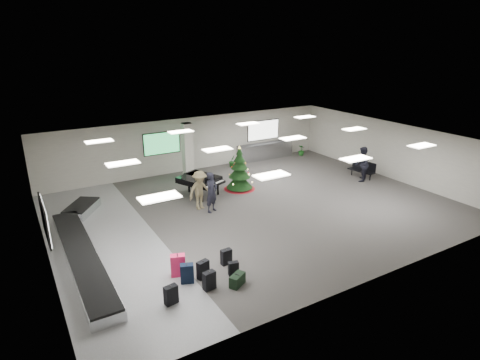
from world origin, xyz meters
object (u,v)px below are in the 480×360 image
grand_piano (200,180)px  bench (363,168)px  traveler_a (212,192)px  potted_plant_left (232,161)px  christmas_tree (239,174)px  service_counter (265,151)px  traveler_b (200,190)px  traveler_bench (362,164)px  pink_suitcase (178,265)px  potted_plant_right (301,150)px  baggage_carousel (82,246)px

grand_piano → bench: 9.50m
traveler_a → potted_plant_left: size_ratio=2.45×
christmas_tree → grand_piano: 2.21m
service_counter → traveler_b: 9.07m
grand_piano → traveler_a: bearing=-124.1°
service_counter → bench: size_ratio=2.55×
bench → traveler_b: (-9.97, 0.63, 0.38)m
christmas_tree → traveler_bench: bearing=-19.8°
pink_suitcase → christmas_tree: (6.00, 6.13, 0.43)m
bench → grand_piano: bearing=157.3°
pink_suitcase → bench: bench is taller
potted_plant_left → traveler_b: bearing=-132.3°
pink_suitcase → bench: 13.68m
service_counter → traveler_b: (-7.30, -5.38, 0.38)m
traveler_a → traveler_b: traveler_a is taller
grand_piano → traveler_a: size_ratio=1.30×
service_counter → potted_plant_right: bearing=-11.7°
pink_suitcase → christmas_tree: 8.59m
grand_piano → traveler_a: traveler_a is taller
grand_piano → traveler_b: 1.72m
traveler_b → traveler_a: bearing=-71.3°
christmas_tree → traveler_a: 3.24m
christmas_tree → traveler_a: size_ratio=1.25×
christmas_tree → potted_plant_right: 7.80m
bench → potted_plant_left: 7.81m
traveler_a → potted_plant_right: 11.01m
bench → potted_plant_right: 5.47m
grand_piano → christmas_tree: bearing=-28.2°
bench → traveler_a: traveler_a is taller
service_counter → traveler_bench: traveler_bench is taller
baggage_carousel → grand_piano: 6.94m
traveler_bench → pink_suitcase: bearing=-19.2°
potted_plant_left → grand_piano: bearing=-138.0°
potted_plant_left → potted_plant_right: bearing=-1.2°
traveler_b → pink_suitcase: bearing=-133.9°
potted_plant_right → traveler_bench: bearing=-94.4°
service_counter → potted_plant_left: service_counter is taller
bench → traveler_a: (-9.64, 0.06, 0.40)m
traveler_b → potted_plant_left: size_ratio=2.40×
christmas_tree → potted_plant_right: christmas_tree is taller
pink_suitcase → potted_plant_left: (7.57, 9.72, 0.00)m
potted_plant_left → potted_plant_right: 5.40m
traveler_b → traveler_bench: 9.51m
service_counter → grand_piano: size_ratio=1.64×
christmas_tree → grand_piano: (-2.20, 0.19, 0.01)m
grand_piano → traveler_bench: bearing=-39.5°
baggage_carousel → traveler_b: bearing=13.7°
potted_plant_right → traveler_b: bearing=-154.0°
pink_suitcase → traveler_bench: traveler_bench is taller
traveler_bench → traveler_b: bearing=-41.9°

